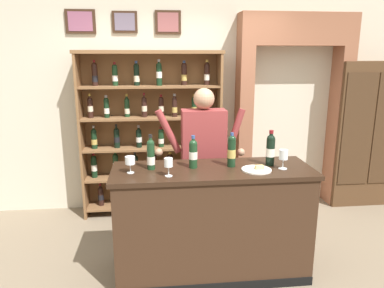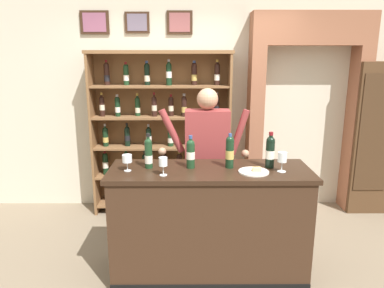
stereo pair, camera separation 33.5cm
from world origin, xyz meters
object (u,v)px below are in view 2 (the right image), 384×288
Objects in this scene: wine_shelf at (161,130)px; wine_glass_spare at (163,163)px; tasting_bottle_chianti at (270,151)px; wine_glass_right at (282,158)px; wine_glass_left at (127,159)px; tasting_bottle_rosso at (149,153)px; tasting_bottle_prosecco at (230,151)px; cheese_plate at (254,171)px; tasting_bottle_riserva at (191,153)px; side_cabinet at (383,138)px; shopkeeper at (207,149)px; tasting_counter at (209,223)px.

wine_shelf is 1.62m from wine_glass_spare.
wine_glass_right is (0.08, -0.12, -0.03)m from tasting_bottle_chianti.
tasting_bottle_rosso is at bearing 26.13° from wine_glass_left.
cheese_plate is at bearing -35.44° from tasting_bottle_prosecco.
tasting_bottle_rosso reaches higher than cheese_plate.
tasting_bottle_riserva is 1.89× the size of wine_glass_spare.
cheese_plate is (0.90, -1.54, -0.04)m from wine_shelf.
side_cabinet reaches higher than wine_glass_spare.
shopkeeper reaches higher than wine_glass_right.
wine_shelf reaches higher than tasting_bottle_chianti.
wine_shelf is 1.16× the size of tasting_counter.
wine_glass_left is at bearing -153.06° from side_cabinet.
side_cabinet is at bearing 30.32° from tasting_bottle_riserva.
shopkeeper is 9.72× the size of wine_glass_right.
shopkeeper is 0.95m from wine_glass_left.
side_cabinet is 2.46m from shopkeeper.
wine_glass_right is (1.14, -0.12, -0.02)m from tasting_bottle_rosso.
tasting_bottle_riserva is 0.91× the size of tasting_bottle_chianti.
side_cabinet is 1.08× the size of tasting_counter.
cheese_plate is at bearing -2.60° from wine_glass_left.
side_cabinet is 2.30m from wine_glass_right.
wine_glass_right is 0.26m from cheese_plate.
wine_shelf is 1.64m from tasting_counter.
side_cabinet is 13.30× the size of wine_glass_left.
shopkeeper is 0.77m from tasting_bottle_chianti.
wine_glass_left reaches higher than cheese_plate.
tasting_bottle_chianti is 2.23× the size of wine_glass_left.
wine_glass_right is (0.43, -0.12, -0.03)m from tasting_bottle_prosecco.
wine_glass_right is at bearing -137.36° from side_cabinet.
wine_glass_left is (-3.00, -1.52, 0.17)m from side_cabinet.
wine_glass_spare is at bearing -21.05° from wine_glass_left.
wine_shelf is 1.45m from tasting_bottle_riserva.
wine_shelf is 1.07× the size of side_cabinet.
tasting_bottle_chianti is 1.24m from wine_glass_left.
wine_glass_left is at bearing -175.77° from tasting_bottle_chianti.
tasting_counter is (0.53, -1.45, -0.56)m from wine_shelf.
wine_glass_spare reaches higher than cheese_plate.
cheese_plate is at bearing -175.56° from wine_glass_right.
wine_glass_left is (-0.71, -0.64, 0.08)m from shopkeeper.
shopkeeper is at bearing 41.97° from wine_glass_left.
tasting_counter is 0.87m from wine_glass_right.
tasting_bottle_chianti reaches higher than tasting_counter.
shopkeeper is at bearing 133.99° from tasting_bottle_chianti.
tasting_bottle_riserva is at bearing 171.41° from wine_glass_right.
tasting_bottle_rosso reaches higher than wine_glass_spare.
tasting_bottle_rosso is at bearing -153.01° from side_cabinet.
shopkeeper reaches higher than cheese_plate.
tasting_bottle_rosso is at bearing 175.60° from tasting_counter.
wine_glass_right is (0.77, -0.12, -0.02)m from tasting_bottle_riserva.
tasting_bottle_riserva reaches higher than cheese_plate.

